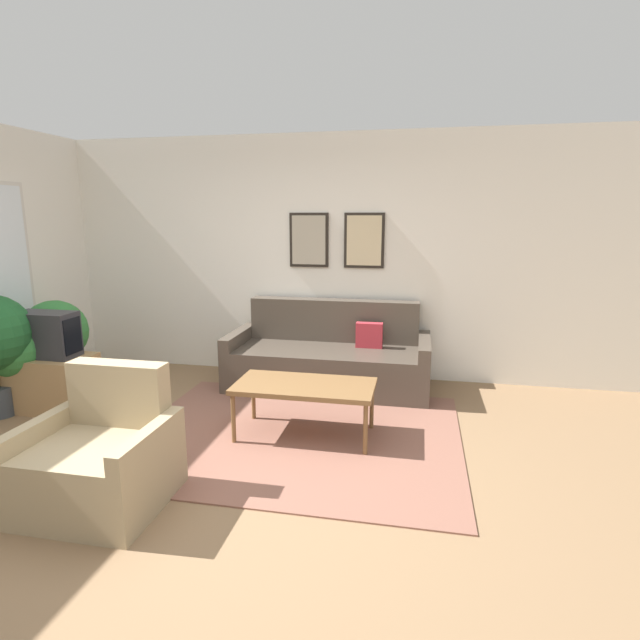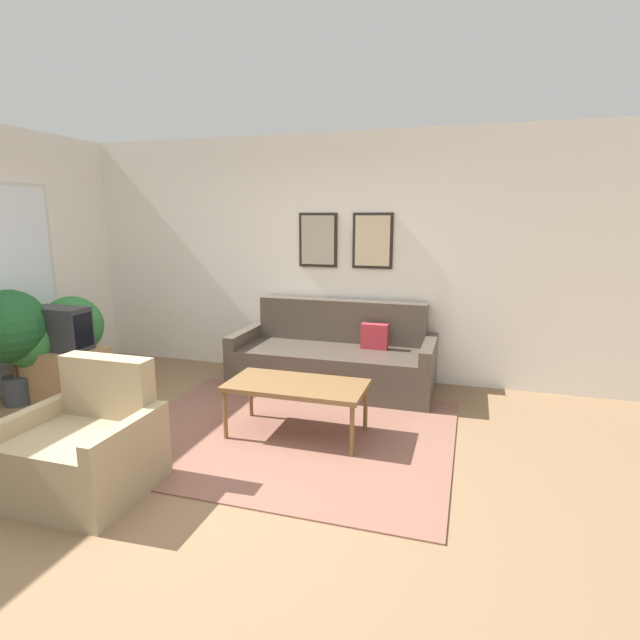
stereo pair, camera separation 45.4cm
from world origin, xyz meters
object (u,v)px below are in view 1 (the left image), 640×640
(couch, at_px, (329,359))
(armchair, at_px, (100,460))
(tv, at_px, (46,334))
(coffee_table, at_px, (305,388))

(couch, xyz_separation_m, armchair, (-1.04, -2.49, -0.02))
(tv, distance_m, armchair, 2.02)
(couch, relative_size, armchair, 2.47)
(couch, bearing_deg, coffee_table, -88.85)
(couch, bearing_deg, tv, -155.00)
(couch, relative_size, tv, 3.69)
(coffee_table, height_order, tv, tv)
(couch, height_order, tv, tv)
(armchair, bearing_deg, tv, 120.54)
(couch, height_order, coffee_table, couch)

